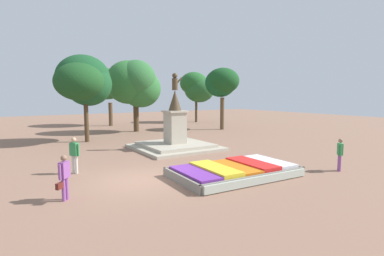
# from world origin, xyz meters

# --- Properties ---
(ground_plane) EXTENTS (94.92, 94.92, 0.00)m
(ground_plane) POSITION_xyz_m (0.00, 0.00, 0.00)
(ground_plane) COLOR #8C6651
(flower_planter) EXTENTS (5.79, 3.52, 0.55)m
(flower_planter) POSITION_xyz_m (3.89, -1.67, 0.24)
(flower_planter) COLOR #38281C
(flower_planter) RESTS_ON ground_plane
(statue_monument) EXTENTS (5.29, 5.29, 5.15)m
(statue_monument) POSITION_xyz_m (4.94, 5.86, 0.80)
(statue_monument) COLOR #B1A692
(statue_monument) RESTS_ON ground_plane
(pedestrian_with_handbag) EXTENTS (0.57, 0.57, 1.62)m
(pedestrian_with_handbag) POSITION_xyz_m (-3.25, -0.91, 0.91)
(pedestrian_with_handbag) COLOR #8C4C99
(pedestrian_with_handbag) RESTS_ON ground_plane
(pedestrian_near_planter) EXTENTS (0.40, 0.47, 1.72)m
(pedestrian_near_planter) POSITION_xyz_m (-2.21, 2.72, 1.00)
(pedestrian_near_planter) COLOR beige
(pedestrian_near_planter) RESTS_ON ground_plane
(pedestrian_crossing_plaza) EXTENTS (0.45, 0.42, 1.59)m
(pedestrian_crossing_plaza) POSITION_xyz_m (8.80, -3.65, 0.91)
(pedestrian_crossing_plaza) COLOR #8C4C99
(pedestrian_crossing_plaza) RESTS_ON ground_plane
(park_tree_far_left) EXTENTS (5.33, 4.78, 7.03)m
(park_tree_far_left) POSITION_xyz_m (6.07, 16.07, 4.79)
(park_tree_far_left) COLOR #4C3823
(park_tree_far_left) RESTS_ON ground_plane
(park_tree_behind_statue) EXTENTS (4.53, 4.72, 6.82)m
(park_tree_behind_statue) POSITION_xyz_m (0.54, 12.54, 4.77)
(park_tree_behind_statue) COLOR #4C3823
(park_tree_behind_statue) RESTS_ON ground_plane
(park_tree_far_right) EXTENTS (4.39, 4.55, 6.74)m
(park_tree_far_right) POSITION_xyz_m (17.31, 22.15, 4.80)
(park_tree_far_right) COLOR #4C3823
(park_tree_far_right) RESTS_ON ground_plane
(park_tree_street_side) EXTENTS (4.57, 4.96, 6.95)m
(park_tree_street_side) POSITION_xyz_m (5.56, 24.21, 5.04)
(park_tree_street_side) COLOR brown
(park_tree_street_side) RESTS_ON ground_plane
(park_tree_mid_canopy) EXTENTS (3.44, 3.71, 6.54)m
(park_tree_mid_canopy) POSITION_xyz_m (14.99, 13.69, 5.03)
(park_tree_mid_canopy) COLOR brown
(park_tree_mid_canopy) RESTS_ON ground_plane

